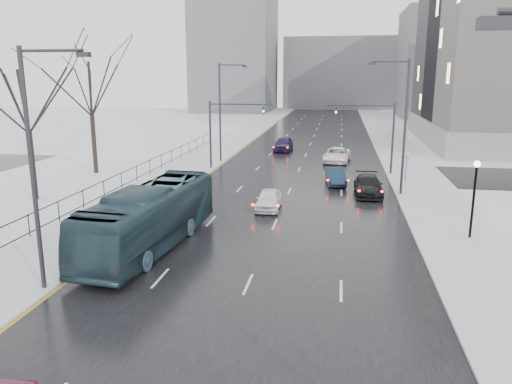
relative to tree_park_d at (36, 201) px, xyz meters
The scene contains 24 objects.
road 31.51m from the tree_park_d, 55.60° to the left, with size 16.00×150.00×0.04m, color black.
cross_road 22.65m from the tree_park_d, 38.19° to the left, with size 130.00×10.00×0.04m, color black.
sidewalk_left 27.01m from the tree_park_d, 74.32° to the left, with size 5.00×150.00×0.16m, color silver.
sidewalk_right 38.43m from the tree_park_d, 42.57° to the left, with size 5.00×150.00×0.16m, color silver.
park_strip 26.09m from the tree_park_d, 94.84° to the left, with size 14.00×150.00×0.12m, color white.
tree_park_d is the anchor object (origin of this frame).
tree_park_e 10.01m from the tree_park_d, 92.29° to the left, with size 9.45×9.45×13.50m, color black, non-canonical shape.
iron_fence 6.31m from the tree_park_d, 39.81° to the right, with size 0.06×70.00×1.30m.
streetlight_r_mid 27.24m from the tree_park_d, 13.01° to the left, with size 2.95×0.25×10.00m.
streetlight_l_near 17.90m from the tree_park_d, 55.47° to the right, with size 2.95×0.25×10.00m.
streetlight_l_far 21.17m from the tree_park_d, 61.85° to the left, with size 2.95×0.25×10.00m.
lamppost_r_mid 29.23m from the tree_park_d, ahead, with size 0.36×0.36×4.28m.
mast_signal_right 29.05m from the tree_park_d, 29.12° to the left, with size 6.10×0.33×6.50m.
mast_signal_left 17.96m from the tree_park_d, 53.20° to the left, with size 6.10×0.33×6.50m.
no_uturn_sign 28.88m from the tree_park_d, 20.32° to the left, with size 0.60×0.06×2.70m.
bldg_far_right 93.70m from the tree_park_d, 60.51° to the left, with size 24.00×20.00×22.00m, color slate.
bldg_far_left 92.17m from the tree_park_d, 92.64° to the left, with size 18.00×22.00×28.00m, color slate.
bldg_far_center 108.59m from the tree_park_d, 78.38° to the left, with size 30.00×18.00×18.00m, color slate.
bus 14.56m from the tree_park_d, 34.39° to the right, with size 2.75×11.77×3.28m, color #27414C.
sedan_center_near 16.96m from the tree_park_d, ahead, with size 1.58×3.93×1.34m, color white.
sedan_right_near 23.12m from the tree_park_d, 22.82° to the left, with size 1.44×4.13×1.36m, color #152841.
sedan_right_cross 29.13m from the tree_park_d, 43.00° to the left, with size 2.47×5.35×1.49m, color white.
sedan_right_far 24.45m from the tree_park_d, 13.46° to the left, with size 2.02×4.96×1.44m, color black.
sedan_center_far 30.54m from the tree_park_d, 60.61° to the left, with size 1.94×4.83×1.65m, color #2A194D.
Camera 1 is at (3.68, 2.17, 8.96)m, focal length 35.00 mm.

